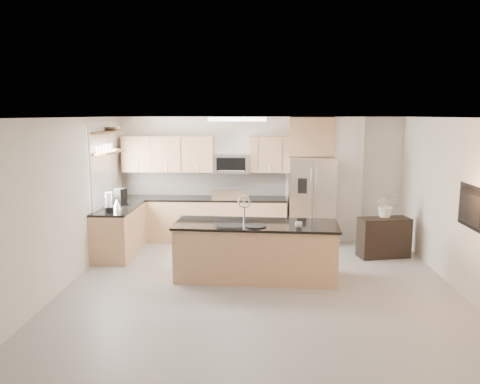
{
  "coord_description": "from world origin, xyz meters",
  "views": [
    {
      "loc": [
        -0.01,
        -6.7,
        2.64
      ],
      "look_at": [
        -0.35,
        1.3,
        1.32
      ],
      "focal_mm": 35.0,
      "sensor_mm": 36.0,
      "label": 1
    }
  ],
  "objects_px": {
    "blender": "(109,204)",
    "flower_vase": "(386,199)",
    "island": "(256,250)",
    "coffee_maker": "(120,197)",
    "microwave": "(231,164)",
    "kettle": "(117,204)",
    "television": "(469,209)",
    "refrigerator": "(311,200)",
    "bowl": "(112,128)",
    "cup": "(299,225)",
    "platter": "(255,226)",
    "credenza": "(384,237)",
    "range": "(231,219)"
  },
  "relations": [
    {
      "from": "kettle",
      "to": "flower_vase",
      "type": "bearing_deg",
      "value": 3.94
    },
    {
      "from": "platter",
      "to": "blender",
      "type": "bearing_deg",
      "value": 161.28
    },
    {
      "from": "television",
      "to": "cup",
      "type": "bearing_deg",
      "value": 75.64
    },
    {
      "from": "cup",
      "to": "television",
      "type": "xyz_separation_m",
      "value": [
        2.31,
        -0.59,
        0.39
      ]
    },
    {
      "from": "island",
      "to": "flower_vase",
      "type": "xyz_separation_m",
      "value": [
        2.42,
        1.3,
        0.63
      ]
    },
    {
      "from": "kettle",
      "to": "coffee_maker",
      "type": "height_order",
      "value": "coffee_maker"
    },
    {
      "from": "refrigerator",
      "to": "kettle",
      "type": "height_order",
      "value": "refrigerator"
    },
    {
      "from": "credenza",
      "to": "island",
      "type": "bearing_deg",
      "value": -164.99
    },
    {
      "from": "range",
      "to": "platter",
      "type": "xyz_separation_m",
      "value": [
        0.53,
        -2.48,
        0.45
      ]
    },
    {
      "from": "blender",
      "to": "island",
      "type": "bearing_deg",
      "value": -14.18
    },
    {
      "from": "cup",
      "to": "credenza",
      "type": "bearing_deg",
      "value": 41.02
    },
    {
      "from": "coffee_maker",
      "to": "flower_vase",
      "type": "height_order",
      "value": "flower_vase"
    },
    {
      "from": "range",
      "to": "cup",
      "type": "xyz_separation_m",
      "value": [
        1.2,
        -2.53,
        0.48
      ]
    },
    {
      "from": "kettle",
      "to": "bowl",
      "type": "relative_size",
      "value": 0.58
    },
    {
      "from": "blender",
      "to": "flower_vase",
      "type": "distance_m",
      "value": 5.07
    },
    {
      "from": "range",
      "to": "television",
      "type": "relative_size",
      "value": 1.06
    },
    {
      "from": "refrigerator",
      "to": "television",
      "type": "height_order",
      "value": "refrigerator"
    },
    {
      "from": "microwave",
      "to": "kettle",
      "type": "distance_m",
      "value": 2.55
    },
    {
      "from": "platter",
      "to": "coffee_maker",
      "type": "distance_m",
      "value": 3.1
    },
    {
      "from": "range",
      "to": "kettle",
      "type": "bearing_deg",
      "value": -147.3
    },
    {
      "from": "island",
      "to": "flower_vase",
      "type": "relative_size",
      "value": 3.9
    },
    {
      "from": "platter",
      "to": "bowl",
      "type": "distance_m",
      "value": 3.62
    },
    {
      "from": "island",
      "to": "refrigerator",
      "type": "bearing_deg",
      "value": 66.23
    },
    {
      "from": "island",
      "to": "coffee_maker",
      "type": "relative_size",
      "value": 8.52
    },
    {
      "from": "microwave",
      "to": "bowl",
      "type": "bearing_deg",
      "value": -160.34
    },
    {
      "from": "flower_vase",
      "to": "credenza",
      "type": "bearing_deg",
      "value": -113.86
    },
    {
      "from": "blender",
      "to": "flower_vase",
      "type": "relative_size",
      "value": 0.54
    },
    {
      "from": "blender",
      "to": "refrigerator",
      "type": "bearing_deg",
      "value": 22.55
    },
    {
      "from": "coffee_maker",
      "to": "television",
      "type": "distance_m",
      "value": 6.06
    },
    {
      "from": "range",
      "to": "island",
      "type": "bearing_deg",
      "value": -76.57
    },
    {
      "from": "television",
      "to": "island",
      "type": "bearing_deg",
      "value": 73.81
    },
    {
      "from": "platter",
      "to": "coffee_maker",
      "type": "bearing_deg",
      "value": 147.9
    },
    {
      "from": "refrigerator",
      "to": "credenza",
      "type": "xyz_separation_m",
      "value": [
        1.26,
        -0.98,
        -0.52
      ]
    },
    {
      "from": "cup",
      "to": "blender",
      "type": "bearing_deg",
      "value": 164.12
    },
    {
      "from": "cup",
      "to": "television",
      "type": "relative_size",
      "value": 0.11
    },
    {
      "from": "kettle",
      "to": "flower_vase",
      "type": "xyz_separation_m",
      "value": [
        4.98,
        0.34,
        0.07
      ]
    },
    {
      "from": "island",
      "to": "coffee_maker",
      "type": "distance_m",
      "value": 3.06
    },
    {
      "from": "range",
      "to": "bowl",
      "type": "distance_m",
      "value": 3.03
    },
    {
      "from": "microwave",
      "to": "island",
      "type": "xyz_separation_m",
      "value": [
        0.54,
        -2.38,
        -1.17
      ]
    },
    {
      "from": "refrigerator",
      "to": "credenza",
      "type": "relative_size",
      "value": 1.91
    },
    {
      "from": "cup",
      "to": "platter",
      "type": "xyz_separation_m",
      "value": [
        -0.67,
        0.05,
        -0.04
      ]
    },
    {
      "from": "range",
      "to": "credenza",
      "type": "relative_size",
      "value": 1.22
    },
    {
      "from": "blender",
      "to": "coffee_maker",
      "type": "xyz_separation_m",
      "value": [
        -0.02,
        0.76,
        -0.01
      ]
    },
    {
      "from": "credenza",
      "to": "cup",
      "type": "height_order",
      "value": "cup"
    },
    {
      "from": "microwave",
      "to": "cup",
      "type": "bearing_deg",
      "value": -65.65
    },
    {
      "from": "island",
      "to": "bowl",
      "type": "height_order",
      "value": "bowl"
    },
    {
      "from": "microwave",
      "to": "platter",
      "type": "relative_size",
      "value": 2.19
    },
    {
      "from": "refrigerator",
      "to": "television",
      "type": "xyz_separation_m",
      "value": [
        1.85,
        -3.07,
        0.46
      ]
    },
    {
      "from": "platter",
      "to": "coffee_maker",
      "type": "relative_size",
      "value": 1.1
    },
    {
      "from": "island",
      "to": "cup",
      "type": "xyz_separation_m",
      "value": [
        0.66,
        -0.27,
        0.5
      ]
    }
  ]
}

